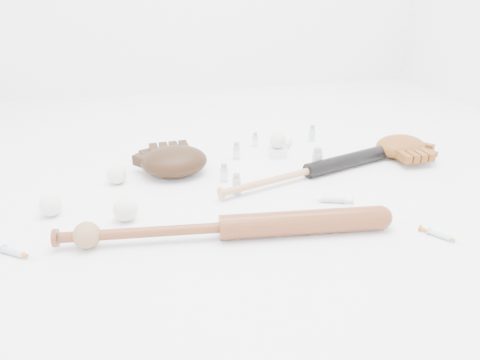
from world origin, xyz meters
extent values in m
plane|color=white|center=(0.00, 0.00, 0.00)|extent=(3.00, 3.00, 0.00)
cube|color=gold|center=(-0.31, 0.45, 0.00)|extent=(0.08, 0.09, 0.00)
cube|color=white|center=(0.21, 0.31, 0.02)|extent=(0.08, 0.08, 0.04)
sphere|color=white|center=(0.21, 0.31, 0.07)|extent=(0.07, 0.07, 0.07)
sphere|color=white|center=(-0.63, 0.00, 0.03)|extent=(0.07, 0.07, 0.07)
sphere|color=white|center=(-0.43, 0.20, 0.03)|extent=(0.07, 0.07, 0.07)
sphere|color=white|center=(-0.40, -0.08, 0.04)|extent=(0.07, 0.07, 0.07)
sphere|color=#946F47|center=(-0.51, -0.21, 0.04)|extent=(0.08, 0.08, 0.08)
cylinder|color=silver|center=(0.42, 0.45, 0.04)|extent=(0.03, 0.03, 0.07)
cylinder|color=silver|center=(0.16, 0.45, 0.03)|extent=(0.02, 0.02, 0.06)
cylinder|color=silver|center=(-0.03, 0.02, 0.04)|extent=(0.03, 0.03, 0.07)
cylinder|color=silver|center=(0.31, 0.13, 0.05)|extent=(0.04, 0.04, 0.09)
cylinder|color=silver|center=(-0.05, 0.12, 0.03)|extent=(0.03, 0.03, 0.07)
cylinder|color=silver|center=(0.04, 0.32, 0.04)|extent=(0.03, 0.03, 0.07)
camera|label=1|loc=(-0.36, -1.38, 0.71)|focal=35.00mm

